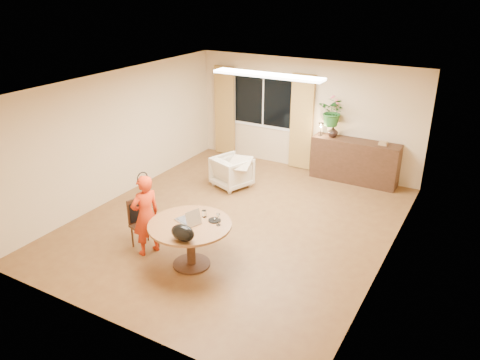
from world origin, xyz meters
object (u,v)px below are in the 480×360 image
(dining_table, at_px, (190,233))
(sideboard, at_px, (355,161))
(child, at_px, (146,215))
(dining_chair, at_px, (144,225))
(armchair, at_px, (232,172))

(dining_table, xyz_separation_m, sideboard, (1.23, 4.60, -0.10))
(dining_table, xyz_separation_m, child, (-0.84, -0.05, 0.11))
(dining_chair, bearing_deg, sideboard, 79.62)
(dining_table, distance_m, child, 0.85)
(armchair, bearing_deg, dining_chair, 110.90)
(dining_table, relative_size, armchair, 1.74)
(dining_chair, xyz_separation_m, armchair, (-0.02, 2.95, -0.09))
(sideboard, bearing_deg, child, -114.07)
(dining_table, xyz_separation_m, armchair, (-1.01, 3.00, -0.24))
(sideboard, bearing_deg, dining_chair, -116.11)
(dining_chair, distance_m, child, 0.32)
(child, relative_size, sideboard, 0.72)
(dining_chair, relative_size, sideboard, 0.45)
(dining_table, height_order, dining_chair, dining_chair)
(dining_chair, xyz_separation_m, child, (0.15, -0.10, 0.26))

